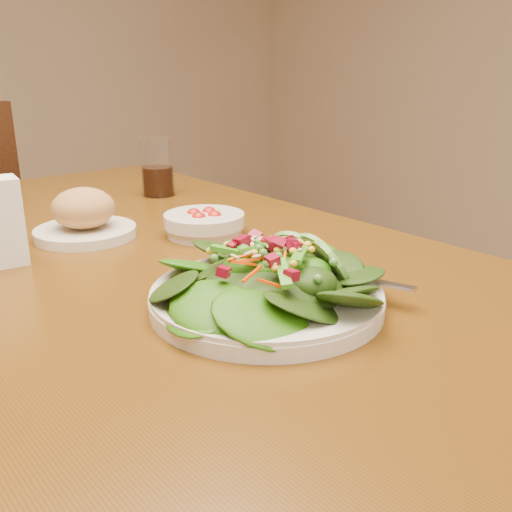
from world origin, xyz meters
The scene contains 5 objects.
dining_table centered at (0.00, 0.00, 0.65)m, with size 0.90×1.40×0.75m.
salad_plate centered at (0.06, -0.33, 0.78)m, with size 0.29×0.29×0.08m.
bread_plate centered at (0.00, 0.10, 0.79)m, with size 0.17×0.17×0.09m.
tomato_bowl centered at (0.17, -0.02, 0.77)m, with size 0.14×0.14×0.05m.
drinking_glass centered at (0.27, 0.31, 0.81)m, with size 0.07×0.07×0.13m.
Camera 1 is at (-0.38, -0.82, 1.04)m, focal length 40.00 mm.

